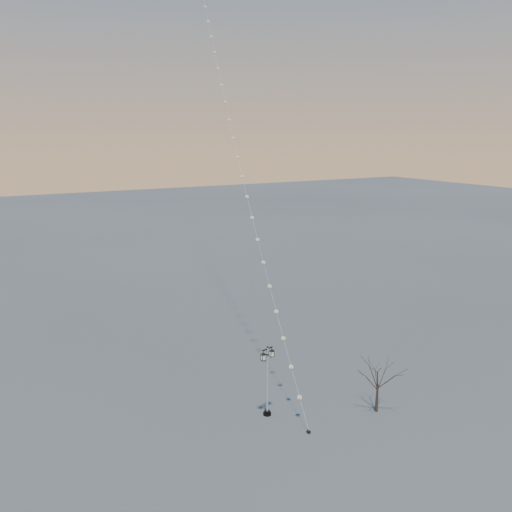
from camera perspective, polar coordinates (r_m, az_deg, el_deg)
ground at (r=35.65m, az=5.40°, el=-17.93°), size 300.00×300.00×0.00m
street_lamp at (r=35.40m, az=1.25°, el=-13.08°), size 1.22×0.66×4.92m
bare_tree at (r=36.81m, az=13.17°, el=-12.69°), size 2.20×2.20×3.65m
kite_train at (r=52.45m, az=-2.98°, el=17.22°), size 12.40×46.05×44.41m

